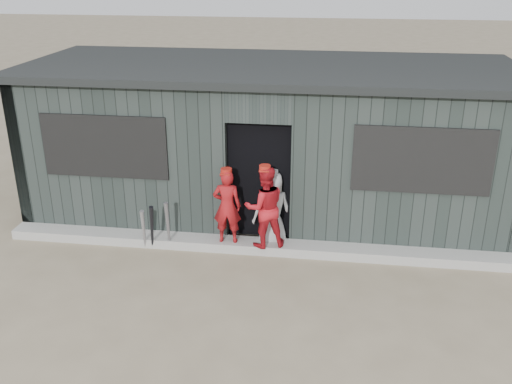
# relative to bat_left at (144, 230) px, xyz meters

# --- Properties ---
(ground) EXTENTS (80.00, 80.00, 0.00)m
(ground) POSITION_rel_bat_left_xyz_m (1.74, -1.60, -0.35)
(ground) COLOR #746750
(ground) RESTS_ON ground
(curb) EXTENTS (8.00, 0.36, 0.15)m
(curb) POSITION_rel_bat_left_xyz_m (1.74, 0.22, -0.28)
(curb) COLOR gray
(curb) RESTS_ON ground
(bat_left) EXTENTS (0.12, 0.22, 0.70)m
(bat_left) POSITION_rel_bat_left_xyz_m (0.00, 0.00, 0.00)
(bat_left) COLOR #92929A
(bat_left) RESTS_ON ground
(bat_mid) EXTENTS (0.09, 0.20, 0.84)m
(bat_mid) POSITION_rel_bat_left_xyz_m (0.38, 0.05, 0.07)
(bat_mid) COLOR gray
(bat_mid) RESTS_ON ground
(bat_right) EXTENTS (0.18, 0.27, 0.80)m
(bat_right) POSITION_rel_bat_left_xyz_m (0.14, -0.02, 0.05)
(bat_right) COLOR black
(bat_right) RESTS_ON ground
(player_red_left) EXTENTS (0.45, 0.31, 1.18)m
(player_red_left) POSITION_rel_bat_left_xyz_m (1.29, 0.19, 0.39)
(player_red_left) COLOR maroon
(player_red_left) RESTS_ON curb
(player_red_right) EXTENTS (0.75, 0.67, 1.28)m
(player_red_right) POSITION_rel_bat_left_xyz_m (1.88, 0.14, 0.44)
(player_red_right) COLOR #B2161E
(player_red_right) RESTS_ON curb
(player_grey_back) EXTENTS (0.72, 0.62, 1.25)m
(player_grey_back) POSITION_rel_bat_left_xyz_m (1.96, 0.43, 0.27)
(player_grey_back) COLOR #A5A5A5
(player_grey_back) RESTS_ON ground
(dugout) EXTENTS (8.30, 3.30, 2.62)m
(dugout) POSITION_rel_bat_left_xyz_m (1.73, 1.91, 0.93)
(dugout) COLOR black
(dugout) RESTS_ON ground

